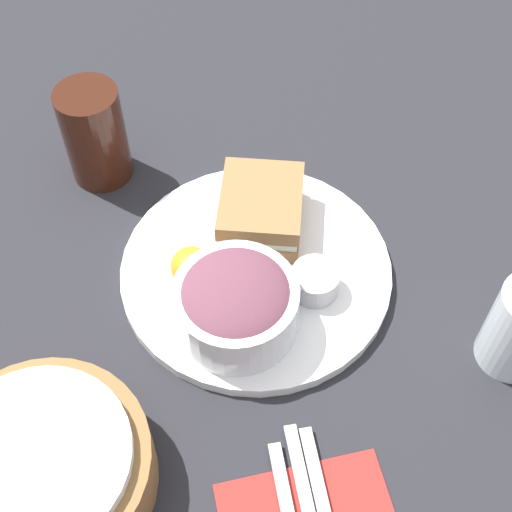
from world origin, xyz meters
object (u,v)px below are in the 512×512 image
(plate, at_px, (256,271))
(salad_bowl, at_px, (236,303))
(drink_glass, at_px, (95,135))
(sandwich, at_px, (261,210))
(dressing_cup, at_px, (315,281))
(bread_basket, at_px, (43,470))

(plate, distance_m, salad_bowl, 0.08)
(plate, height_order, drink_glass, drink_glass)
(sandwich, xyz_separation_m, dressing_cup, (-0.10, -0.04, -0.01))
(bread_basket, bearing_deg, drink_glass, -12.67)
(dressing_cup, xyz_separation_m, drink_glass, (0.23, 0.20, 0.03))
(sandwich, height_order, salad_bowl, salad_bowl)
(salad_bowl, xyz_separation_m, drink_glass, (0.26, 0.11, 0.01))
(sandwich, relative_size, drink_glass, 1.02)
(salad_bowl, bearing_deg, plate, -28.62)
(salad_bowl, height_order, bread_basket, salad_bowl)
(salad_bowl, height_order, drink_glass, drink_glass)
(dressing_cup, bearing_deg, salad_bowl, 103.89)
(dressing_cup, relative_size, drink_glass, 0.41)
(sandwich, height_order, drink_glass, drink_glass)
(salad_bowl, height_order, dressing_cup, salad_bowl)
(sandwich, height_order, dressing_cup, sandwich)
(dressing_cup, bearing_deg, plate, 51.91)
(sandwich, bearing_deg, salad_bowl, 155.96)
(bread_basket, bearing_deg, plate, -51.69)
(plate, relative_size, drink_glass, 2.39)
(dressing_cup, bearing_deg, bread_basket, 116.37)
(sandwich, xyz_separation_m, bread_basket, (-0.24, 0.25, -0.01))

